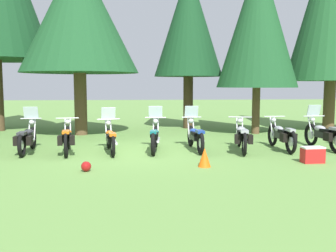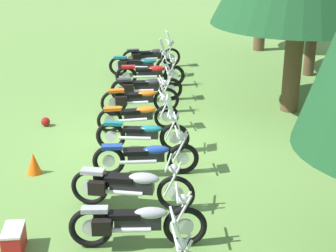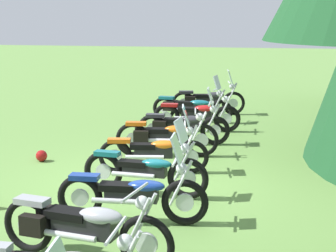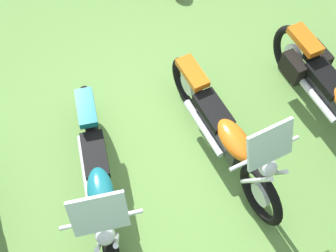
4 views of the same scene
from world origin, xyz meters
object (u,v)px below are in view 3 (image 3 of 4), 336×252
motorcycle_8 (82,226)px  motorcycle_2 (197,114)px  motorcycle_5 (155,151)px  motorcycle_3 (182,125)px  motorcycle_7 (134,193)px  motorcycle_0 (208,99)px  motorcycle_4 (165,136)px  motorcycle_6 (146,170)px  motorcycle_1 (191,106)px  dropped_helmet (42,156)px

motorcycle_8 → motorcycle_2: bearing=97.4°
motorcycle_2 → motorcycle_5: (4.01, -0.28, 0.00)m
motorcycle_3 → motorcycle_7: size_ratio=0.96×
motorcycle_0 → motorcycle_4: size_ratio=0.99×
motorcycle_6 → motorcycle_7: motorcycle_6 is taller
motorcycle_1 → motorcycle_7: 7.92m
motorcycle_1 → motorcycle_6: motorcycle_6 is taller
motorcycle_7 → motorcycle_5: bearing=92.1°
motorcycle_0 → motorcycle_5: 6.47m
motorcycle_0 → motorcycle_8: (10.50, -0.37, 0.01)m
motorcycle_6 → motorcycle_7: bearing=-80.3°
motorcycle_4 → dropped_helmet: size_ratio=9.26×
motorcycle_2 → motorcycle_8: size_ratio=0.97×
dropped_helmet → motorcycle_4: bearing=109.5°
motorcycle_4 → dropped_helmet: bearing=-168.3°
motorcycle_4 → motorcycle_5: bearing=-95.4°
motorcycle_1 → motorcycle_7: bearing=-80.3°
motorcycle_1 → dropped_helmet: bearing=-109.1°
motorcycle_2 → motorcycle_6: bearing=-93.6°
motorcycle_2 → motorcycle_6: 5.36m
motorcycle_3 → motorcycle_5: size_ratio=1.03×
motorcycle_4 → motorcycle_8: 5.31m
motorcycle_8 → motorcycle_0: bearing=98.1°
motorcycle_2 → dropped_helmet: bearing=-129.9°
motorcycle_4 → motorcycle_7: size_ratio=0.97×
motorcycle_0 → motorcycle_4: bearing=-103.3°
motorcycle_2 → motorcycle_6: size_ratio=1.03×
motorcycle_3 → motorcycle_6: (3.84, -0.01, -0.01)m
motorcycle_0 → motorcycle_5: bearing=-102.1°
motorcycle_3 → motorcycle_1: bearing=90.7°
motorcycle_0 → motorcycle_4: (5.19, -0.33, -0.01)m
motorcycle_8 → motorcycle_4: bearing=99.7°
motorcycle_1 → motorcycle_3: motorcycle_3 is taller
motorcycle_7 → motorcycle_2: bearing=86.8°
motorcycle_5 → dropped_helmet: size_ratio=8.90×
motorcycle_4 → motorcycle_8: size_ratio=0.94×
motorcycle_3 → motorcycle_6: size_ratio=0.98×
motorcycle_5 → motorcycle_6: (1.35, 0.12, 0.00)m
motorcycle_3 → dropped_helmet: motorcycle_3 is taller
motorcycle_2 → motorcycle_7: bearing=-92.4°
motorcycle_6 → motorcycle_8: motorcycle_6 is taller
motorcycle_1 → motorcycle_4: 4.01m
motorcycle_0 → motorcycle_7: bearing=-100.1°
motorcycle_1 → motorcycle_8: size_ratio=0.99×
motorcycle_3 → dropped_helmet: size_ratio=9.15×
motorcycle_4 → motorcycle_7: motorcycle_7 is taller
motorcycle_5 → dropped_helmet: motorcycle_5 is taller
motorcycle_4 → motorcycle_6: bearing=-94.0°
motorcycle_1 → motorcycle_2: (1.28, 0.35, 0.00)m
motorcycle_3 → motorcycle_4: (1.21, -0.19, -0.00)m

